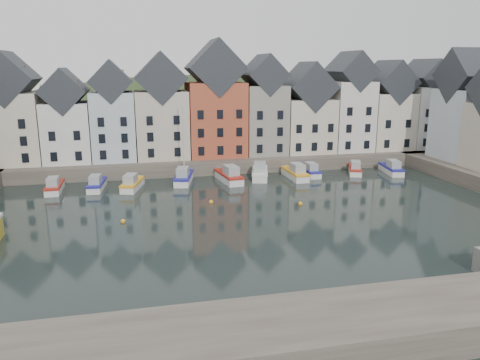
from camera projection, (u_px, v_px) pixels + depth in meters
name	position (u px, v px, depth m)	size (l,w,h in m)	color
ground	(262.00, 222.00, 48.28)	(260.00, 260.00, 0.00)	black
far_quay	(214.00, 159.00, 76.48)	(90.00, 16.00, 2.00)	#4A4139
near_wall	(191.00, 347.00, 25.06)	(50.00, 6.00, 2.00)	#4A4139
hillside	(196.00, 219.00, 105.61)	(153.60, 70.40, 64.00)	#24371B
far_terrace	(235.00, 111.00, 73.41)	(72.37, 8.16, 17.78)	beige
mooring_buoys	(215.00, 208.00, 52.45)	(20.50, 5.50, 0.50)	orange
boat_a	(54.00, 187.00, 59.87)	(1.85, 5.87, 2.25)	silver
boat_b	(97.00, 184.00, 61.01)	(2.37, 5.97, 2.23)	silver
boat_c	(132.00, 184.00, 61.20)	(3.35, 6.36, 2.34)	silver
boat_d	(184.00, 177.00, 64.46)	(3.50, 6.91, 12.64)	silver
boat_e	(229.00, 176.00, 65.08)	(3.08, 7.20, 2.68)	silver
boat_f	(260.00, 173.00, 67.19)	(3.94, 7.32, 2.69)	silver
boat_g	(295.00, 173.00, 66.95)	(2.19, 6.72, 2.57)	silver
boat_h	(309.00, 171.00, 68.88)	(1.83, 5.81, 2.23)	silver
boat_i	(355.00, 169.00, 70.17)	(3.88, 5.95, 2.19)	silver
boat_j	(392.00, 169.00, 70.19)	(2.92, 6.40, 2.37)	silver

